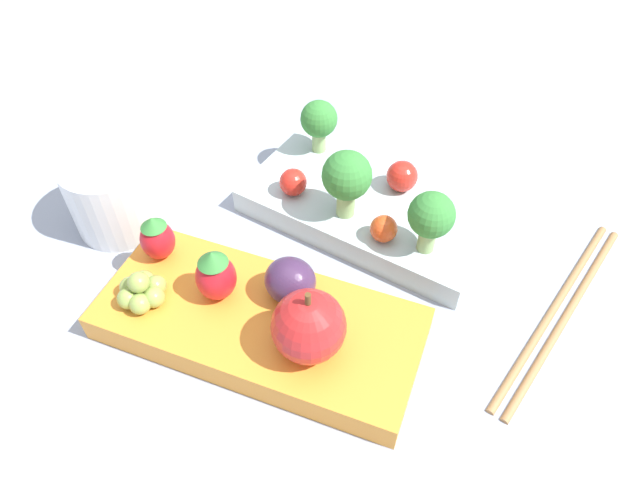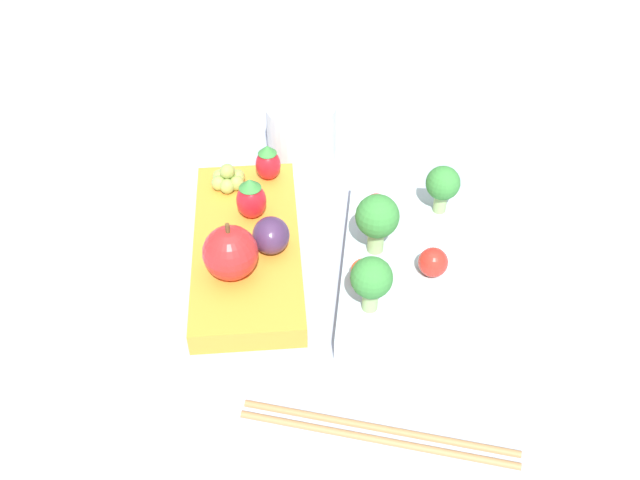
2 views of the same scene
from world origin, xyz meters
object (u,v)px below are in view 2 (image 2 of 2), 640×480
object	(u,v)px
cherry_tomato_0	(371,205)
chopsticks_pair	(372,432)
strawberry_0	(246,198)
grape_cluster	(223,179)
cherry_tomato_1	(427,262)
apple	(225,253)
plum	(266,233)
broccoli_floret_1	(372,220)
drinking_cup	(297,132)
bento_box_savoury	(400,267)
broccoli_floret_2	(365,279)
strawberry_1	(263,163)
bento_box_fruit	(242,248)
cherry_tomato_2	(357,271)
broccoli_floret_0	(437,185)

from	to	relation	value
cherry_tomato_0	chopsticks_pair	bearing A→B (deg)	-2.48
strawberry_0	grape_cluster	world-z (taller)	strawberry_0
cherry_tomato_1	apple	bearing A→B (deg)	-89.66
plum	chopsticks_pair	world-z (taller)	plum
broccoli_floret_1	drinking_cup	distance (m)	0.19
bento_box_savoury	chopsticks_pair	size ratio (longest dim) A/B	1.03
broccoli_floret_2	strawberry_1	world-z (taller)	broccoli_floret_2
grape_cluster	apple	bearing A→B (deg)	7.06
cherry_tomato_1	strawberry_1	bearing A→B (deg)	-132.03
cherry_tomato_0	grape_cluster	xyz separation A→B (m)	(-0.04, -0.15, -0.00)
bento_box_savoury	broccoli_floret_2	bearing A→B (deg)	-31.38
apple	bento_box_fruit	bearing A→B (deg)	169.06
bento_box_savoury	cherry_tomato_2	distance (m)	0.05
cherry_tomato_0	cherry_tomato_2	xyz separation A→B (m)	(0.09, -0.02, -0.00)
cherry_tomato_1	grape_cluster	world-z (taller)	same
broccoli_floret_1	cherry_tomato_0	distance (m)	0.06
strawberry_0	drinking_cup	bearing A→B (deg)	161.02
broccoli_floret_1	plum	distance (m)	0.10
cherry_tomato_1	cherry_tomato_2	xyz separation A→B (m)	(0.01, -0.06, -0.00)
cherry_tomato_1	cherry_tomato_0	bearing A→B (deg)	-150.51
cherry_tomato_1	cherry_tomato_2	size ratio (longest dim) A/B	1.23
strawberry_1	chopsticks_pair	world-z (taller)	strawberry_1
cherry_tomato_1	strawberry_0	world-z (taller)	strawberry_0
broccoli_floret_0	grape_cluster	bearing A→B (deg)	-99.99
broccoli_floret_0	chopsticks_pair	distance (m)	0.25
apple	plum	distance (m)	0.05
broccoli_floret_0	drinking_cup	size ratio (longest dim) A/B	0.67
broccoli_floret_1	broccoli_floret_2	world-z (taller)	broccoli_floret_1
bento_box_savoury	bento_box_fruit	world-z (taller)	same
bento_box_savoury	cherry_tomato_0	bearing A→B (deg)	-157.92
cherry_tomato_0	cherry_tomato_2	world-z (taller)	cherry_tomato_0
bento_box_savoury	strawberry_0	world-z (taller)	strawberry_0
grape_cluster	drinking_cup	size ratio (longest dim) A/B	0.48
bento_box_savoury	plum	world-z (taller)	plum
broccoli_floret_2	cherry_tomato_1	size ratio (longest dim) A/B	2.03
cherry_tomato_1	strawberry_1	distance (m)	0.20
bento_box_fruit	cherry_tomato_1	size ratio (longest dim) A/B	8.95
cherry_tomato_0	strawberry_1	xyz separation A→B (m)	(-0.06, -0.11, 0.01)
bento_box_fruit	chopsticks_pair	size ratio (longest dim) A/B	1.13
cherry_tomato_1	broccoli_floret_1	bearing A→B (deg)	-119.84
broccoli_floret_1	cherry_tomato_2	distance (m)	0.05
strawberry_0	drinking_cup	size ratio (longest dim) A/B	0.59
bento_box_fruit	broccoli_floret_1	bearing A→B (deg)	82.77
cherry_tomato_1	chopsticks_pair	world-z (taller)	cherry_tomato_1
chopsticks_pair	grape_cluster	bearing A→B (deg)	-153.33
bento_box_fruit	strawberry_0	xyz separation A→B (m)	(-0.03, 0.00, 0.03)
bento_box_fruit	cherry_tomato_2	size ratio (longest dim) A/B	10.98
cherry_tomato_2	grape_cluster	distance (m)	0.18
bento_box_fruit	grape_cluster	bearing A→B (deg)	-163.35
cherry_tomato_1	strawberry_1	size ratio (longest dim) A/B	0.67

